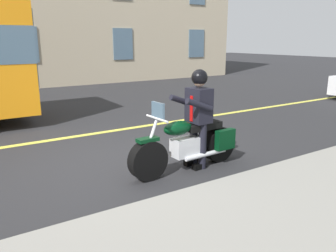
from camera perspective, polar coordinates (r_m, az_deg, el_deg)
name	(u,v)px	position (r m, az deg, el deg)	size (l,w,h in m)	color
ground_plane	(121,159)	(6.61, -7.81, -5.50)	(80.00, 80.00, 0.00)	#28282B
lane_center_stripe	(86,135)	(8.39, -13.63, -1.46)	(60.00, 0.16, 0.01)	#E5DB4C
motorcycle_main	(189,144)	(5.95, 3.57, -3.07)	(2.22, 0.65, 1.26)	black
rider_main	(198,110)	(5.92, 5.06, 2.66)	(0.64, 0.56, 1.74)	black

